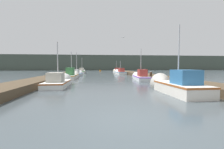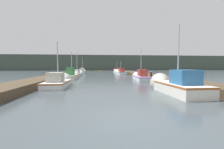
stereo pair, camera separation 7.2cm
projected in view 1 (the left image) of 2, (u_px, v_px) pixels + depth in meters
name	position (u px, v px, depth m)	size (l,w,h in m)	color
ground_plane	(131.00, 121.00, 4.79)	(200.00, 200.00, 0.00)	#424C51
dock_left	(53.00, 77.00, 19.93)	(2.52, 40.00, 0.53)	#4C3D2B
dock_right	(151.00, 77.00, 21.39)	(2.52, 40.00, 0.53)	#4C3D2B
distant_shore_ridge	(98.00, 63.00, 70.44)	(120.00, 16.00, 6.47)	#424C42
fishing_boat_0	(175.00, 85.00, 9.96)	(1.85, 4.97, 4.89)	silver
fishing_boat_1	(59.00, 82.00, 13.17)	(1.74, 4.91, 4.35)	silver
fishing_boat_2	(140.00, 77.00, 19.10)	(1.82, 5.39, 4.31)	silver
fishing_boat_3	(72.00, 75.00, 21.65)	(1.47, 6.41, 4.17)	silver
fishing_boat_4	(77.00, 74.00, 27.50)	(1.84, 5.44, 4.68)	silver
fishing_boat_5	(120.00, 72.00, 32.90)	(2.07, 5.20, 3.38)	silver
fishing_boat_6	(82.00, 72.00, 35.72)	(1.38, 5.74, 4.12)	silver
fishing_boat_7	(116.00, 71.00, 41.57)	(1.51, 4.56, 3.57)	silver
mooring_piling_0	(151.00, 76.00, 18.25)	(0.31, 0.31, 1.08)	#473523
mooring_piling_1	(122.00, 70.00, 38.67)	(0.30, 0.30, 1.26)	#473523
channel_buoy	(100.00, 71.00, 49.26)	(0.63, 0.63, 1.13)	#BF6513
seagull_lead	(123.00, 37.00, 18.43)	(0.49, 0.46, 0.12)	white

